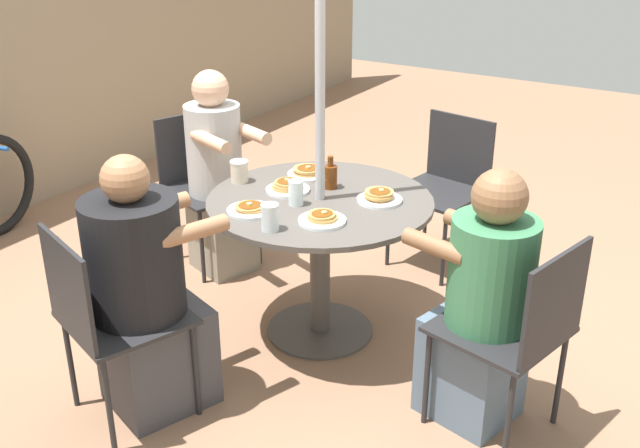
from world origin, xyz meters
name	(u,v)px	position (x,y,z in m)	size (l,w,h in m)	color
ground_plane	(320,331)	(0.00, 0.00, 0.00)	(12.00, 12.00, 0.00)	#8C664C
patio_table	(320,228)	(0.00, 0.00, 0.58)	(1.08, 1.08, 0.73)	#4C4742
umbrella_pole	(320,96)	(0.00, 0.00, 1.23)	(0.05, 0.05, 2.46)	#ADADB2
patio_chair_north	(446,180)	(1.09, -0.20, 0.52)	(0.53, 0.53, 0.88)	#232326
patio_chair_east	(203,178)	(0.37, 1.04, 0.52)	(0.59, 0.59, 0.88)	#232326
diner_east	(218,180)	(0.31, 0.88, 0.55)	(0.45, 0.54, 1.18)	gray
patio_chair_south	(105,313)	(-1.04, 0.37, 0.52)	(0.59, 0.59, 0.88)	#232326
diner_south	(145,299)	(-0.88, 0.31, 0.52)	(0.59, 0.52, 1.16)	#3D3D42
patio_chair_west	(519,326)	(-0.26, -1.08, 0.52)	(0.55, 0.55, 0.88)	#232326
diner_west	(482,310)	(-0.22, -0.91, 0.52)	(0.43, 0.53, 1.13)	slate
pancake_plate_a	(288,187)	(0.00, 0.19, 0.76)	(0.21, 0.21, 0.06)	white
pancake_plate_b	(250,209)	(-0.30, 0.19, 0.75)	(0.21, 0.21, 0.05)	white
pancake_plate_c	(322,219)	(-0.23, -0.15, 0.75)	(0.21, 0.21, 0.05)	white
pancake_plate_d	(308,172)	(0.24, 0.22, 0.75)	(0.21, 0.21, 0.05)	white
pancake_plate_e	(379,197)	(0.12, -0.25, 0.75)	(0.21, 0.21, 0.06)	white
syrup_bottle	(330,176)	(0.15, 0.03, 0.80)	(0.09, 0.07, 0.16)	#602D0F
coffee_cup	(239,171)	(-0.02, 0.46, 0.79)	(0.09, 0.09, 0.11)	beige
drinking_glass_a	(296,193)	(-0.12, 0.06, 0.79)	(0.07, 0.07, 0.12)	silver
drinking_glass_b	(270,217)	(-0.42, -0.01, 0.79)	(0.08, 0.08, 0.12)	silver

